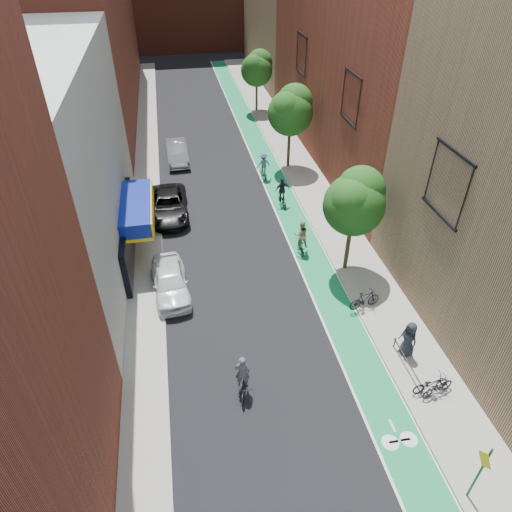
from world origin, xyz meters
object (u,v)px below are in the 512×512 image
parked_car_white (170,281)px  parked_car_silver (177,152)px  parked_car_black (169,205)px  cyclist_lane_far (264,167)px  pedestrian (409,339)px  cyclist_lane_mid (282,195)px  cyclist_lane_near (301,238)px  cyclist_lead (243,381)px

parked_car_white → parked_car_silver: parked_car_silver is taller
parked_car_white → parked_car_black: bearing=84.0°
cyclist_lane_far → pedestrian: bearing=89.8°
cyclist_lane_mid → pedestrian: 15.08m
cyclist_lane_far → parked_car_white: bearing=49.4°
parked_car_black → cyclist_lane_mid: size_ratio=2.65×
cyclist_lane_mid → pedestrian: size_ratio=1.11×
parked_car_white → cyclist_lane_far: bearing=53.8°
cyclist_lane_near → pedestrian: bearing=108.2°
cyclist_lead → parked_car_black: bearing=-69.1°
parked_car_black → cyclist_lane_mid: 8.06m
parked_car_silver → cyclist_lane_near: bearing=-66.6°
cyclist_lane_near → pedestrian: 9.45m
parked_car_white → cyclist_lead: size_ratio=2.19×
cyclist_lane_near → pedestrian: cyclist_lane_near is taller
parked_car_white → cyclist_lane_near: bearing=12.0°
parked_car_white → cyclist_lead: (2.83, -7.30, -0.08)m
parked_car_white → cyclist_lead: bearing=-73.3°
cyclist_lead → cyclist_lane_mid: cyclist_lead is taller
parked_car_black → cyclist_lane_near: cyclist_lane_near is taller
cyclist_lead → cyclist_lane_far: bearing=-92.6°
parked_car_white → parked_car_black: 8.36m
cyclist_lane_mid → cyclist_lane_far: size_ratio=0.99×
parked_car_silver → cyclist_lead: 24.54m
parked_car_white → cyclist_lane_near: 8.42m
parked_car_white → cyclist_lane_mid: cyclist_lane_mid is taller
cyclist_lane_far → pedestrian: cyclist_lane_far is taller
parked_car_black → parked_car_silver: size_ratio=1.14×
parked_car_white → pedestrian: 12.66m
parked_car_black → cyclist_lead: 15.88m
parked_car_black → cyclist_lead: (2.62, -15.66, -0.06)m
pedestrian → cyclist_lane_mid: bearing=169.1°
cyclist_lane_mid → pedestrian: (2.49, -14.87, 0.27)m
cyclist_lead → pedestrian: 7.97m
cyclist_lead → cyclist_lane_near: (5.24, 9.69, 0.29)m
parked_car_silver → cyclist_lane_far: cyclist_lane_far is taller
cyclist_lane_near → cyclist_lane_far: bearing=-86.9°
cyclist_lane_near → parked_car_white: bearing=18.1°
parked_car_silver → cyclist_lead: bearing=-87.7°
cyclist_lane_near → parked_car_silver: bearing=-63.6°
parked_car_black → pedestrian: bearing=-54.6°
parked_car_silver → cyclist_lead: size_ratio=2.29×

